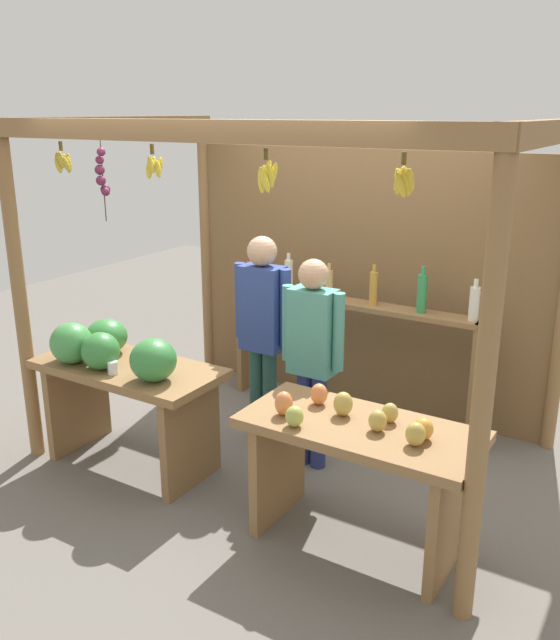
% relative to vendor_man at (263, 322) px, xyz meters
% --- Properties ---
extents(ground_plane, '(12.00, 12.00, 0.00)m').
position_rel_vendor_man_xyz_m(ground_plane, '(0.29, -0.01, -0.98)').
color(ground_plane, slate).
rests_on(ground_plane, ground).
extents(market_stall, '(3.39, 2.25, 2.44)m').
position_rel_vendor_man_xyz_m(market_stall, '(0.29, 0.50, 0.45)').
color(market_stall, olive).
rests_on(market_stall, ground).
extents(fruit_counter_left, '(1.37, 0.67, 1.07)m').
position_rel_vendor_man_xyz_m(fruit_counter_left, '(-0.65, -0.85, -0.24)').
color(fruit_counter_left, olive).
rests_on(fruit_counter_left, ground).
extents(fruit_counter_right, '(1.37, 0.64, 0.93)m').
position_rel_vendor_man_xyz_m(fruit_counter_right, '(1.19, -0.82, -0.39)').
color(fruit_counter_right, olive).
rests_on(fruit_counter_right, ground).
extents(bottle_shelf_unit, '(2.18, 0.22, 1.36)m').
position_rel_vendor_man_xyz_m(bottle_shelf_unit, '(0.36, 0.79, -0.17)').
color(bottle_shelf_unit, olive).
rests_on(bottle_shelf_unit, ground).
extents(vendor_man, '(0.48, 0.22, 1.62)m').
position_rel_vendor_man_xyz_m(vendor_man, '(0.00, 0.00, 0.00)').
color(vendor_man, '#264F47').
rests_on(vendor_man, ground).
extents(vendor_woman, '(0.48, 0.21, 1.54)m').
position_rel_vendor_man_xyz_m(vendor_woman, '(0.50, -0.14, -0.06)').
color(vendor_woman, navy).
rests_on(vendor_woman, ground).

